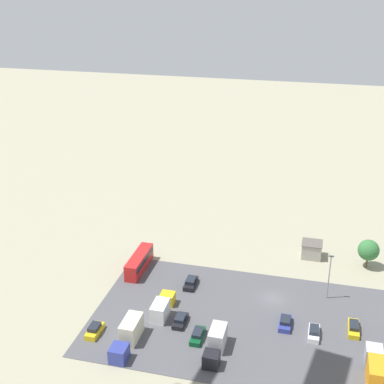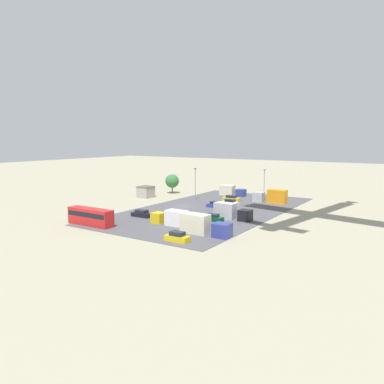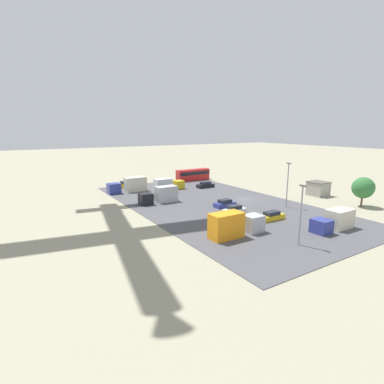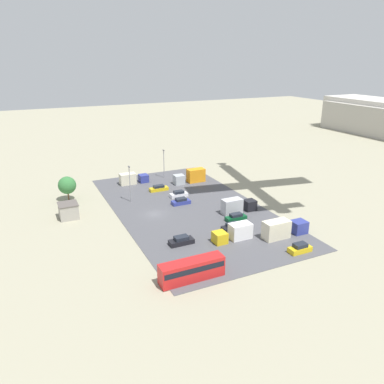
{
  "view_description": "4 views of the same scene",
  "coord_description": "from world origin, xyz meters",
  "px_view_note": "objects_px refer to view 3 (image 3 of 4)",
  "views": [
    {
      "loc": [
        -5.93,
        81.71,
        54.66
      ],
      "look_at": [
        8.91,
        23.44,
        29.36
      ],
      "focal_mm": 50.0,
      "sensor_mm": 36.0,
      "label": 1
    },
    {
      "loc": [
        74.79,
        51.33,
        16.62
      ],
      "look_at": [
        3.77,
        4.97,
        4.46
      ],
      "focal_mm": 35.0,
      "sensor_mm": 36.0,
      "label": 2
    },
    {
      "loc": [
        -47.52,
        42.86,
        15.01
      ],
      "look_at": [
        3.35,
        11.13,
        2.31
      ],
      "focal_mm": 28.0,
      "sensor_mm": 36.0,
      "label": 3
    },
    {
      "loc": [
        71.04,
        -24.61,
        32.0
      ],
      "look_at": [
        0.33,
        8.79,
        3.88
      ],
      "focal_mm": 35.0,
      "sensor_mm": 36.0,
      "label": 4
    }
  ],
  "objects_px": {
    "parked_car_5": "(125,185)",
    "parked_truck_3": "(234,225)",
    "parked_car_6": "(234,210)",
    "parked_truck_1": "(130,185)",
    "parked_car_0": "(225,204)",
    "parked_car_4": "(205,185)",
    "parked_car_2": "(163,195)",
    "bus": "(193,174)",
    "shed_building": "(318,189)",
    "parked_truck_4": "(161,195)",
    "parked_car_3": "(168,191)",
    "parked_truck_2": "(335,221)",
    "parked_truck_0": "(168,185)",
    "parked_car_1": "(272,216)"
  },
  "relations": [
    {
      "from": "parked_car_5",
      "to": "parked_truck_3",
      "type": "xyz_separation_m",
      "value": [
        -43.19,
        -0.64,
        0.96
      ]
    },
    {
      "from": "parked_car_6",
      "to": "parked_truck_1",
      "type": "bearing_deg",
      "value": -161.92
    },
    {
      "from": "parked_car_0",
      "to": "parked_car_4",
      "type": "bearing_deg",
      "value": -23.44
    },
    {
      "from": "parked_car_0",
      "to": "parked_car_2",
      "type": "bearing_deg",
      "value": 26.95
    },
    {
      "from": "bus",
      "to": "parked_car_4",
      "type": "xyz_separation_m",
      "value": [
        -11.21,
        3.19,
        -1.1
      ]
    },
    {
      "from": "bus",
      "to": "parked_truck_3",
      "type": "height_order",
      "value": "parked_truck_3"
    },
    {
      "from": "shed_building",
      "to": "parked_car_6",
      "type": "height_order",
      "value": "shed_building"
    },
    {
      "from": "parked_truck_1",
      "to": "parked_truck_4",
      "type": "bearing_deg",
      "value": -173.36
    },
    {
      "from": "parked_car_3",
      "to": "parked_truck_4",
      "type": "xyz_separation_m",
      "value": [
        -7.16,
        5.46,
        0.91
      ]
    },
    {
      "from": "shed_building",
      "to": "parked_car_2",
      "type": "xyz_separation_m",
      "value": [
        16.29,
        31.26,
        -0.94
      ]
    },
    {
      "from": "parked_truck_4",
      "to": "parked_truck_2",
      "type": "bearing_deg",
      "value": -152.98
    },
    {
      "from": "parked_car_0",
      "to": "parked_truck_4",
      "type": "distance_m",
      "value": 13.37
    },
    {
      "from": "parked_car_3",
      "to": "parked_car_4",
      "type": "distance_m",
      "value": 11.53
    },
    {
      "from": "parked_car_3",
      "to": "parked_truck_0",
      "type": "xyz_separation_m",
      "value": [
        3.68,
        -1.78,
        0.75
      ]
    },
    {
      "from": "parked_car_2",
      "to": "parked_car_3",
      "type": "height_order",
      "value": "parked_car_2"
    },
    {
      "from": "parked_car_5",
      "to": "parked_truck_0",
      "type": "bearing_deg",
      "value": -139.14
    },
    {
      "from": "bus",
      "to": "parked_car_2",
      "type": "bearing_deg",
      "value": 132.18
    },
    {
      "from": "parked_car_4",
      "to": "parked_truck_1",
      "type": "relative_size",
      "value": 0.49
    },
    {
      "from": "parked_truck_0",
      "to": "parked_truck_2",
      "type": "relative_size",
      "value": 0.99
    },
    {
      "from": "parked_car_3",
      "to": "parked_truck_3",
      "type": "relative_size",
      "value": 0.49
    },
    {
      "from": "parked_car_6",
      "to": "parked_truck_2",
      "type": "bearing_deg",
      "value": 26.33
    },
    {
      "from": "parked_truck_2",
      "to": "parked_car_4",
      "type": "bearing_deg",
      "value": -3.17
    },
    {
      "from": "parked_car_4",
      "to": "parked_truck_4",
      "type": "xyz_separation_m",
      "value": [
        -8.33,
        16.93,
        0.86
      ]
    },
    {
      "from": "parked_car_0",
      "to": "parked_truck_3",
      "type": "xyz_separation_m",
      "value": [
        -13.57,
        8.99,
        1.02
      ]
    },
    {
      "from": "parked_car_5",
      "to": "shed_building",
      "type": "bearing_deg",
      "value": -133.73
    },
    {
      "from": "parked_car_4",
      "to": "parked_truck_1",
      "type": "xyz_separation_m",
      "value": [
        5.35,
        18.52,
        0.93
      ]
    },
    {
      "from": "bus",
      "to": "parked_truck_0",
      "type": "height_order",
      "value": "bus"
    },
    {
      "from": "bus",
      "to": "parked_car_6",
      "type": "bearing_deg",
      "value": 159.77
    },
    {
      "from": "parked_car_3",
      "to": "parked_truck_1",
      "type": "height_order",
      "value": "parked_truck_1"
    },
    {
      "from": "parked_car_2",
      "to": "parked_truck_1",
      "type": "xyz_separation_m",
      "value": [
        10.24,
        3.95,
        0.96
      ]
    },
    {
      "from": "shed_building",
      "to": "parked_car_3",
      "type": "distance_m",
      "value": 34.56
    },
    {
      "from": "parked_truck_1",
      "to": "parked_truck_2",
      "type": "bearing_deg",
      "value": -158.98
    },
    {
      "from": "parked_car_0",
      "to": "parked_car_2",
      "type": "xyz_separation_m",
      "value": [
        13.22,
        6.72,
        -0.0
      ]
    },
    {
      "from": "parked_car_1",
      "to": "parked_truck_3",
      "type": "distance_m",
      "value": 10.75
    },
    {
      "from": "parked_car_2",
      "to": "parked_car_3",
      "type": "relative_size",
      "value": 1.07
    },
    {
      "from": "shed_building",
      "to": "parked_car_4",
      "type": "xyz_separation_m",
      "value": [
        21.18,
        16.7,
        -0.91
      ]
    },
    {
      "from": "bus",
      "to": "parked_car_4",
      "type": "height_order",
      "value": "bus"
    },
    {
      "from": "parked_car_4",
      "to": "shed_building",
      "type": "bearing_deg",
      "value": -141.75
    },
    {
      "from": "bus",
      "to": "parked_truck_3",
      "type": "bearing_deg",
      "value": 154.96
    },
    {
      "from": "parked_car_0",
      "to": "parked_car_5",
      "type": "xyz_separation_m",
      "value": [
        29.62,
        9.63,
        0.06
      ]
    },
    {
      "from": "parked_car_6",
      "to": "parked_truck_0",
      "type": "bearing_deg",
      "value": -179.19
    },
    {
      "from": "parked_car_3",
      "to": "parked_car_6",
      "type": "height_order",
      "value": "parked_car_6"
    },
    {
      "from": "parked_truck_0",
      "to": "parked_truck_1",
      "type": "distance_m",
      "value": 9.28
    },
    {
      "from": "parked_truck_1",
      "to": "bus",
      "type": "bearing_deg",
      "value": -74.92
    },
    {
      "from": "parked_car_3",
      "to": "shed_building",
      "type": "bearing_deg",
      "value": 54.6
    },
    {
      "from": "shed_building",
      "to": "bus",
      "type": "distance_m",
      "value": 35.08
    },
    {
      "from": "parked_car_5",
      "to": "parked_car_4",
      "type": "bearing_deg",
      "value": -123.38
    },
    {
      "from": "parked_truck_4",
      "to": "parked_car_0",
      "type": "bearing_deg",
      "value": -137.11
    },
    {
      "from": "parked_car_0",
      "to": "parked_truck_1",
      "type": "xyz_separation_m",
      "value": [
        23.46,
        10.67,
        0.96
      ]
    },
    {
      "from": "parked_truck_2",
      "to": "parked_car_6",
      "type": "bearing_deg",
      "value": 26.33
    }
  ]
}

